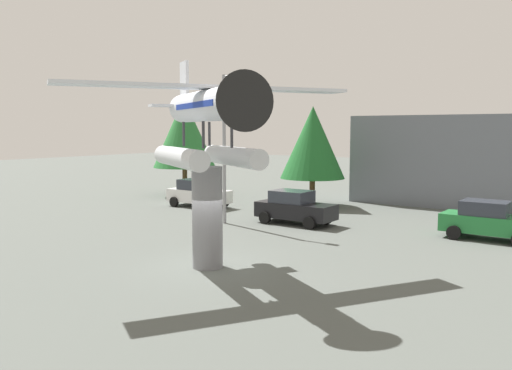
# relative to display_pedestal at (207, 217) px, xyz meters

# --- Properties ---
(ground_plane) EXTENTS (140.00, 140.00, 0.00)m
(ground_plane) POSITION_rel_display_pedestal_xyz_m (0.00, 0.00, -1.83)
(ground_plane) COLOR #515651
(display_pedestal) EXTENTS (1.10, 1.10, 3.66)m
(display_pedestal) POSITION_rel_display_pedestal_xyz_m (0.00, 0.00, 0.00)
(display_pedestal) COLOR slate
(display_pedestal) RESTS_ON ground
(floatplane_monument) EXTENTS (7.03, 9.47, 4.00)m
(floatplane_monument) POSITION_rel_display_pedestal_xyz_m (0.11, -0.07, 3.50)
(floatplane_monument) COLOR silver
(floatplane_monument) RESTS_ON display_pedestal
(car_near_white) EXTENTS (4.20, 2.02, 1.76)m
(car_near_white) POSITION_rel_display_pedestal_xyz_m (-10.30, 11.00, -0.95)
(car_near_white) COLOR white
(car_near_white) RESTS_ON ground
(car_mid_black) EXTENTS (4.20, 2.02, 1.76)m
(car_mid_black) POSITION_rel_display_pedestal_xyz_m (-2.07, 9.37, -0.95)
(car_mid_black) COLOR black
(car_mid_black) RESTS_ON ground
(car_far_green) EXTENTS (4.20, 2.02, 1.76)m
(car_far_green) POSITION_rel_display_pedestal_xyz_m (7.18, 11.07, -0.95)
(car_far_green) COLOR #237A38
(car_far_green) RESTS_ON ground
(streetlight_primary) EXTENTS (1.84, 0.28, 7.79)m
(streetlight_primary) POSITION_rel_display_pedestal_xyz_m (-4.99, 7.36, 2.70)
(streetlight_primary) COLOR gray
(streetlight_primary) RESTS_ON ground
(storefront_building) EXTENTS (14.83, 5.97, 5.86)m
(storefront_building) POSITION_rel_display_pedestal_xyz_m (3.84, 22.00, 1.10)
(storefront_building) COLOR slate
(storefront_building) RESTS_ON ground
(tree_west) EXTENTS (4.64, 4.64, 7.29)m
(tree_west) POSITION_rel_display_pedestal_xyz_m (-15.10, 14.84, 2.87)
(tree_west) COLOR brown
(tree_west) RESTS_ON ground
(tree_east) EXTENTS (4.17, 4.17, 6.45)m
(tree_east) POSITION_rel_display_pedestal_xyz_m (-4.59, 15.65, 2.29)
(tree_east) COLOR brown
(tree_east) RESTS_ON ground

